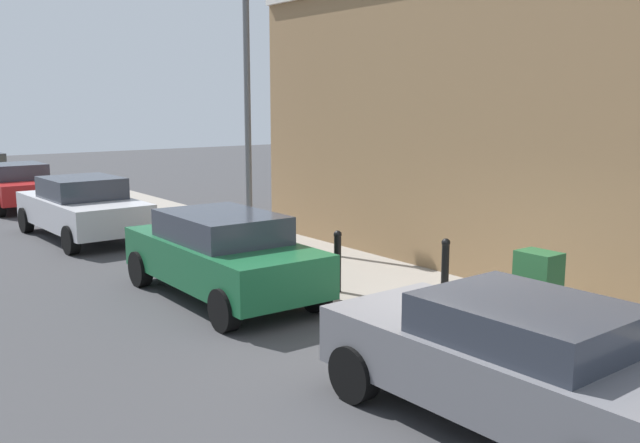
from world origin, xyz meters
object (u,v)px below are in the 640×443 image
at_px(car_silver, 82,207).
at_px(car_red, 16,185).
at_px(utility_cabinet, 537,296).
at_px(lamppost, 247,100).
at_px(bollard_far_kerb, 338,259).
at_px(bollard_near_cabinet, 445,269).
at_px(car_grey, 512,359).
at_px(car_green, 222,253).

xyz_separation_m(car_silver, car_red, (-0.05, 6.12, -0.05)).
relative_size(car_red, utility_cabinet, 3.57).
distance_m(car_red, lamppost, 10.40).
bearing_deg(bollard_far_kerb, lamppost, 78.29).
distance_m(car_silver, utility_cabinet, 11.48).
bearing_deg(bollard_near_cabinet, bollard_far_kerb, 121.34).
distance_m(utility_cabinet, bollard_far_kerb, 3.40).
xyz_separation_m(car_grey, bollard_near_cabinet, (2.38, 3.14, -0.03)).
bearing_deg(lamppost, car_red, 104.69).
bearing_deg(bollard_far_kerb, car_silver, 101.53).
xyz_separation_m(car_grey, car_silver, (-0.16, 12.59, 0.03)).
distance_m(car_grey, bollard_far_kerb, 4.89).
relative_size(utility_cabinet, bollard_far_kerb, 1.11).
distance_m(car_grey, lamppost, 9.61).
bearing_deg(car_silver, bollard_far_kerb, -170.14).
height_order(utility_cabinet, lamppost, lamppost).
relative_size(utility_cabinet, bollard_near_cabinet, 1.11).
distance_m(bollard_far_kerb, lamppost, 5.09).
bearing_deg(car_silver, lamppost, -147.06).
xyz_separation_m(utility_cabinet, lamppost, (0.06, 7.59, 2.62)).
relative_size(car_silver, lamppost, 0.78).
relative_size(car_red, lamppost, 0.72).
relative_size(car_green, utility_cabinet, 3.67).
distance_m(bollard_near_cabinet, bollard_far_kerb, 1.79).
bearing_deg(car_silver, bollard_near_cabinet, -166.59).
relative_size(car_grey, utility_cabinet, 3.49).
xyz_separation_m(car_grey, utility_cabinet, (2.28, 1.37, -0.05)).
relative_size(bollard_near_cabinet, lamppost, 0.18).
distance_m(utility_cabinet, lamppost, 8.03).
height_order(car_silver, bollard_far_kerb, car_silver).
height_order(bollard_near_cabinet, lamppost, lamppost).
bearing_deg(bollard_near_cabinet, utility_cabinet, -93.23).
bearing_deg(car_red, lamppost, -166.21).
bearing_deg(utility_cabinet, bollard_near_cabinet, 86.77).
distance_m(car_green, bollard_far_kerb, 1.94).
bearing_deg(bollard_far_kerb, utility_cabinet, -75.86).
relative_size(car_silver, bollard_far_kerb, 4.28).
bearing_deg(car_silver, car_green, 179.67).
height_order(car_silver, utility_cabinet, car_silver).
xyz_separation_m(car_red, bollard_far_kerb, (1.67, -14.04, -0.01)).
bearing_deg(car_silver, utility_cabinet, -169.37).
bearing_deg(car_green, car_grey, -179.56).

